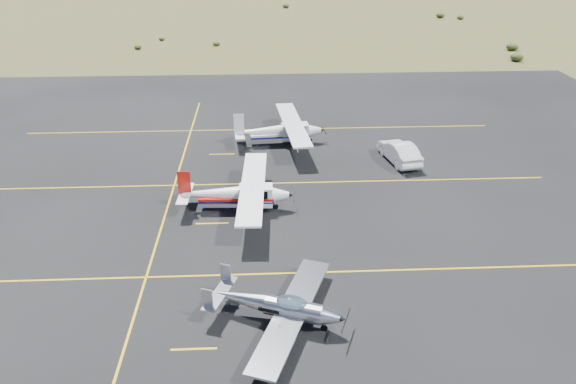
# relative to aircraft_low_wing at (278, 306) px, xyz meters

# --- Properties ---
(ground) EXTENTS (1600.00, 1600.00, 0.00)m
(ground) POSITION_rel_aircraft_low_wing_xyz_m (-0.72, 1.87, -0.89)
(ground) COLOR #383D1C
(ground) RESTS_ON ground
(apron) EXTENTS (72.00, 72.00, 0.02)m
(apron) POSITION_rel_aircraft_low_wing_xyz_m (-0.72, 8.87, -0.89)
(apron) COLOR black
(apron) RESTS_ON ground
(aircraft_low_wing) EXTENTS (6.30, 8.48, 1.87)m
(aircraft_low_wing) POSITION_rel_aircraft_low_wing_xyz_m (0.00, 0.00, 0.00)
(aircraft_low_wing) COLOR silver
(aircraft_low_wing) RESTS_ON apron
(aircraft_cessna) EXTENTS (6.24, 10.43, 2.64)m
(aircraft_cessna) POSITION_rel_aircraft_low_wing_xyz_m (-2.26, 11.12, 0.28)
(aircraft_cessna) COLOR white
(aircraft_cessna) RESTS_ON apron
(aircraft_plain) EXTENTS (6.43, 10.69, 2.70)m
(aircraft_plain) POSITION_rel_aircraft_low_wing_xyz_m (0.87, 22.33, 0.30)
(aircraft_plain) COLOR silver
(aircraft_plain) RESTS_ON apron
(sedan) EXTENTS (2.57, 5.04, 1.58)m
(sedan) POSITION_rel_aircraft_low_wing_xyz_m (9.74, 18.24, -0.09)
(sedan) COLOR silver
(sedan) RESTS_ON apron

